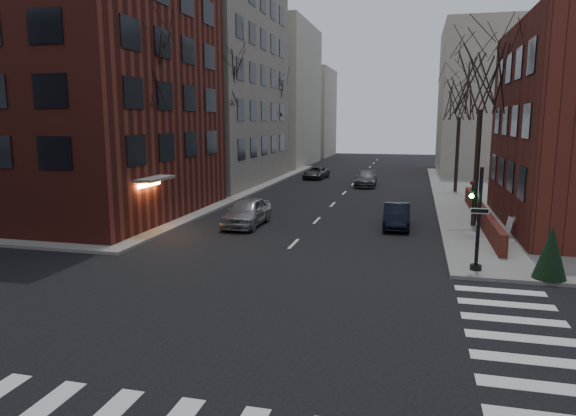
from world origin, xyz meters
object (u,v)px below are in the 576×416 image
object	(u,v)px
tree_right_a	(482,79)
sandwich_board	(513,227)
parked_sedan	(397,216)
car_lane_silver	(247,212)
car_lane_gray	(366,179)
tree_left_c	(273,99)
tree_left_a	(142,71)
streetlamp_near	(212,144)
car_lane_far	(316,173)
traffic_signal	(477,226)
streetlamp_far	(284,136)
tree_right_b	(460,98)
tree_left_b	(223,79)
evergreen_shrub	(551,252)

from	to	relation	value
tree_right_a	sandwich_board	size ratio (longest dim) A/B	9.74
parked_sedan	sandwich_board	world-z (taller)	parked_sedan
parked_sedan	car_lane_silver	size ratio (longest dim) A/B	0.86
car_lane_gray	tree_left_c	bearing A→B (deg)	150.41
sandwich_board	parked_sedan	bearing A→B (deg)	150.81
tree_right_a	car_lane_silver	xyz separation A→B (m)	(-12.35, -2.43, -7.23)
tree_left_a	tree_right_a	xyz separation A→B (m)	(17.60, 4.00, -0.44)
streetlamp_near	car_lane_far	distance (m)	18.39
traffic_signal	streetlamp_far	bearing A→B (deg)	116.06
traffic_signal	sandwich_board	xyz separation A→B (m)	(2.47, 6.50, -1.26)
streetlamp_near	car_lane_silver	xyz separation A→B (m)	(4.65, -6.43, -3.44)
tree_right_b	car_lane_silver	size ratio (longest dim) A/B	1.96
streetlamp_near	car_lane_gray	world-z (taller)	streetlamp_near
car_lane_silver	sandwich_board	size ratio (longest dim) A/B	4.69
tree_right_b	tree_left_c	bearing A→B (deg)	155.56
traffic_signal	car_lane_silver	xyz separation A→B (m)	(-11.49, 6.57, -1.11)
car_lane_gray	tree_left_a	bearing A→B (deg)	-117.76
streetlamp_far	tree_left_b	bearing A→B (deg)	-92.15
tree_left_c	evergreen_shrub	bearing A→B (deg)	-58.50
parked_sedan	car_lane_far	bearing A→B (deg)	109.95
streetlamp_far	parked_sedan	bearing A→B (deg)	-62.69
tree_left_b	tree_right_a	bearing A→B (deg)	-24.44
car_lane_silver	sandwich_board	bearing A→B (deg)	-0.09
streetlamp_far	car_lane_far	distance (m)	5.92
traffic_signal	tree_right_a	distance (m)	10.92
parked_sedan	tree_right_b	bearing A→B (deg)	72.98
traffic_signal	car_lane_gray	world-z (taller)	traffic_signal
tree_left_c	tree_right_a	xyz separation A→B (m)	(17.60, -22.00, 0.00)
tree_right_b	evergreen_shrub	world-z (taller)	tree_right_b
tree_right_b	parked_sedan	bearing A→B (deg)	-105.46
car_lane_gray	sandwich_board	distance (m)	21.23
car_lane_gray	car_lane_far	distance (m)	7.37
tree_left_c	streetlamp_near	xyz separation A→B (m)	(0.60, -18.00, -3.79)
car_lane_silver	streetlamp_near	bearing A→B (deg)	126.08
tree_left_b	sandwich_board	bearing A→B (deg)	-28.68
tree_right_b	streetlamp_far	xyz separation A→B (m)	(-17.00, 10.00, -3.35)
tree_left_a	sandwich_board	world-z (taller)	tree_left_a
tree_left_c	evergreen_shrub	xyz separation A→B (m)	(19.30, -31.50, -6.89)
tree_left_b	car_lane_gray	bearing A→B (deg)	40.65
tree_left_b	evergreen_shrub	bearing A→B (deg)	-42.20
streetlamp_far	parked_sedan	world-z (taller)	streetlamp_far
streetlamp_far	evergreen_shrub	xyz separation A→B (m)	(18.70, -33.50, -3.10)
streetlamp_near	tree_left_a	bearing A→B (deg)	-94.29
tree_left_c	streetlamp_far	size ratio (longest dim) A/B	1.55
tree_left_c	tree_right_a	distance (m)	28.17
traffic_signal	car_lane_silver	size ratio (longest dim) A/B	0.85
sandwich_board	tree_left_b	bearing A→B (deg)	137.49
tree_left_a	tree_right_b	xyz separation A→B (m)	(17.60, 18.00, -0.88)
parked_sedan	sandwich_board	size ratio (longest dim) A/B	4.03
tree_right_b	tree_right_a	bearing A→B (deg)	-90.00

